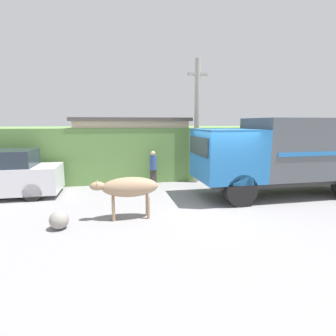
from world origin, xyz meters
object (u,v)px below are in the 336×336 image
(brown_cow, at_px, (129,188))
(parked_suv, at_px, (0,175))
(utility_pole, at_px, (197,120))
(roadside_rock, at_px, (59,220))
(cargo_truck, at_px, (290,152))
(pedestrian_on_hill, at_px, (153,167))

(brown_cow, distance_m, parked_suv, 5.59)
(parked_suv, bearing_deg, brown_cow, -36.66)
(utility_pole, xyz_separation_m, roadside_rock, (-5.27, -4.62, -2.66))
(cargo_truck, relative_size, roadside_rock, 14.18)
(brown_cow, distance_m, roadside_rock, 2.05)
(cargo_truck, distance_m, brown_cow, 6.42)
(pedestrian_on_hill, relative_size, roadside_rock, 3.12)
(roadside_rock, bearing_deg, pedestrian_on_hill, 53.56)
(cargo_truck, relative_size, parked_suv, 1.66)
(parked_suv, bearing_deg, utility_pole, 5.01)
(cargo_truck, xyz_separation_m, roadside_rock, (-8.12, -1.77, -1.44))
(brown_cow, bearing_deg, pedestrian_on_hill, 62.42)
(pedestrian_on_hill, distance_m, roadside_rock, 5.39)
(parked_suv, xyz_separation_m, roadside_rock, (2.73, -3.61, -0.61))
(pedestrian_on_hill, xyz_separation_m, utility_pole, (2.09, 0.31, 2.04))
(brown_cow, bearing_deg, cargo_truck, 3.02)
(parked_suv, bearing_deg, pedestrian_on_hill, 4.55)
(pedestrian_on_hill, bearing_deg, utility_pole, 178.16)
(brown_cow, relative_size, pedestrian_on_hill, 1.25)
(utility_pole, bearing_deg, pedestrian_on_hill, -171.50)
(brown_cow, bearing_deg, parked_suv, 136.54)
(parked_suv, xyz_separation_m, utility_pole, (8.00, 1.01, 2.05))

